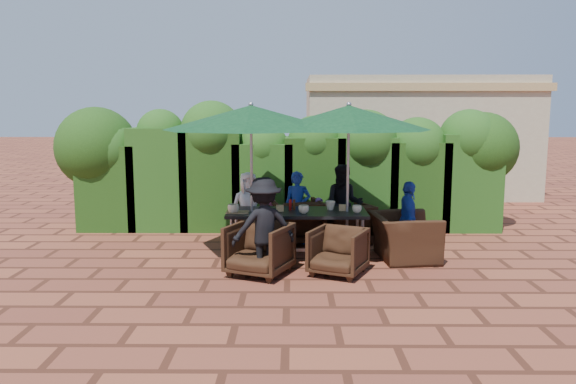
{
  "coord_description": "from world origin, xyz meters",
  "views": [
    {
      "loc": [
        0.06,
        -8.65,
        2.34
      ],
      "look_at": [
        -0.0,
        0.4,
        1.01
      ],
      "focal_mm": 35.0,
      "sensor_mm": 36.0,
      "label": 1
    }
  ],
  "objects_px": {
    "chair_near_right": "(338,249)",
    "chair_end_right": "(404,229)",
    "umbrella_left": "(251,118)",
    "chair_near_left": "(259,247)",
    "chair_far_left": "(252,222)",
    "chair_far_mid": "(297,219)",
    "umbrella_right": "(349,118)",
    "dining_table": "(297,216)",
    "chair_far_right": "(348,221)"
  },
  "relations": [
    {
      "from": "umbrella_left",
      "to": "umbrella_right",
      "type": "height_order",
      "value": "same"
    },
    {
      "from": "chair_near_left",
      "to": "chair_near_right",
      "type": "bearing_deg",
      "value": 24.61
    },
    {
      "from": "chair_far_right",
      "to": "chair_end_right",
      "type": "bearing_deg",
      "value": 102.73
    },
    {
      "from": "chair_near_left",
      "to": "chair_near_right",
      "type": "distance_m",
      "value": 1.13
    },
    {
      "from": "chair_far_left",
      "to": "chair_far_right",
      "type": "relative_size",
      "value": 0.93
    },
    {
      "from": "chair_far_mid",
      "to": "chair_near_left",
      "type": "distance_m",
      "value": 1.98
    },
    {
      "from": "chair_far_mid",
      "to": "chair_far_right",
      "type": "height_order",
      "value": "chair_far_mid"
    },
    {
      "from": "chair_near_right",
      "to": "chair_end_right",
      "type": "height_order",
      "value": "chair_end_right"
    },
    {
      "from": "chair_far_left",
      "to": "chair_near_left",
      "type": "bearing_deg",
      "value": 95.92
    },
    {
      "from": "chair_far_left",
      "to": "chair_far_mid",
      "type": "xyz_separation_m",
      "value": [
        0.79,
        -0.1,
        0.07
      ]
    },
    {
      "from": "chair_near_left",
      "to": "chair_far_right",
      "type": "bearing_deg",
      "value": 77.01
    },
    {
      "from": "umbrella_right",
      "to": "chair_near_right",
      "type": "relative_size",
      "value": 3.47
    },
    {
      "from": "umbrella_left",
      "to": "chair_near_right",
      "type": "relative_size",
      "value": 3.72
    },
    {
      "from": "umbrella_left",
      "to": "chair_end_right",
      "type": "height_order",
      "value": "umbrella_left"
    },
    {
      "from": "chair_end_right",
      "to": "dining_table",
      "type": "bearing_deg",
      "value": 81.27
    },
    {
      "from": "umbrella_left",
      "to": "chair_end_right",
      "type": "relative_size",
      "value": 2.53
    },
    {
      "from": "chair_near_right",
      "to": "chair_end_right",
      "type": "relative_size",
      "value": 0.68
    },
    {
      "from": "chair_far_left",
      "to": "chair_near_left",
      "type": "distance_m",
      "value": 2.02
    },
    {
      "from": "dining_table",
      "to": "chair_far_left",
      "type": "xyz_separation_m",
      "value": [
        -0.79,
        1.03,
        -0.31
      ]
    },
    {
      "from": "umbrella_right",
      "to": "chair_far_mid",
      "type": "xyz_separation_m",
      "value": [
        -0.79,
        0.96,
        -1.78
      ]
    },
    {
      "from": "chair_far_mid",
      "to": "chair_far_left",
      "type": "bearing_deg",
      "value": -20.65
    },
    {
      "from": "umbrella_left",
      "to": "chair_end_right",
      "type": "xyz_separation_m",
      "value": [
        2.4,
        -0.05,
        -1.74
      ]
    },
    {
      "from": "dining_table",
      "to": "umbrella_left",
      "type": "xyz_separation_m",
      "value": [
        -0.71,
        -0.06,
        1.54
      ]
    },
    {
      "from": "chair_far_left",
      "to": "chair_near_left",
      "type": "height_order",
      "value": "chair_near_left"
    },
    {
      "from": "dining_table",
      "to": "chair_near_left",
      "type": "distance_m",
      "value": 1.15
    },
    {
      "from": "dining_table",
      "to": "chair_end_right",
      "type": "bearing_deg",
      "value": -3.43
    },
    {
      "from": "chair_near_left",
      "to": "chair_end_right",
      "type": "relative_size",
      "value": 0.75
    },
    {
      "from": "umbrella_left",
      "to": "chair_far_mid",
      "type": "xyz_separation_m",
      "value": [
        0.72,
        0.99,
        -1.78
      ]
    },
    {
      "from": "umbrella_left",
      "to": "chair_end_right",
      "type": "bearing_deg",
      "value": -1.08
    },
    {
      "from": "chair_far_mid",
      "to": "chair_far_right",
      "type": "distance_m",
      "value": 0.9
    },
    {
      "from": "umbrella_right",
      "to": "umbrella_left",
      "type": "bearing_deg",
      "value": -178.88
    },
    {
      "from": "chair_far_mid",
      "to": "umbrella_right",
      "type": "bearing_deg",
      "value": 116.06
    },
    {
      "from": "dining_table",
      "to": "chair_far_right",
      "type": "relative_size",
      "value": 2.81
    },
    {
      "from": "umbrella_right",
      "to": "chair_end_right",
      "type": "distance_m",
      "value": 1.95
    },
    {
      "from": "chair_near_right",
      "to": "chair_far_left",
      "type": "bearing_deg",
      "value": 149.48
    },
    {
      "from": "chair_far_right",
      "to": "chair_near_left",
      "type": "relative_size",
      "value": 0.96
    },
    {
      "from": "dining_table",
      "to": "umbrella_right",
      "type": "xyz_separation_m",
      "value": [
        0.8,
        -0.03,
        1.54
      ]
    },
    {
      "from": "chair_near_right",
      "to": "chair_end_right",
      "type": "distance_m",
      "value": 1.4
    },
    {
      "from": "chair_far_mid",
      "to": "chair_near_right",
      "type": "xyz_separation_m",
      "value": [
        0.57,
        -1.89,
        -0.06
      ]
    },
    {
      "from": "dining_table",
      "to": "chair_far_right",
      "type": "height_order",
      "value": "chair_far_right"
    },
    {
      "from": "chair_near_right",
      "to": "chair_far_right",
      "type": "bearing_deg",
      "value": 105.35
    },
    {
      "from": "chair_end_right",
      "to": "umbrella_right",
      "type": "bearing_deg",
      "value": 79.92
    },
    {
      "from": "chair_near_left",
      "to": "chair_end_right",
      "type": "height_order",
      "value": "chair_end_right"
    },
    {
      "from": "chair_far_right",
      "to": "chair_end_right",
      "type": "relative_size",
      "value": 0.72
    },
    {
      "from": "chair_far_right",
      "to": "umbrella_right",
      "type": "bearing_deg",
      "value": 60.1
    },
    {
      "from": "chair_far_left",
      "to": "chair_end_right",
      "type": "bearing_deg",
      "value": 154.49
    },
    {
      "from": "umbrella_left",
      "to": "chair_near_right",
      "type": "bearing_deg",
      "value": -35.0
    },
    {
      "from": "chair_far_left",
      "to": "umbrella_right",
      "type": "bearing_deg",
      "value": 145.33
    },
    {
      "from": "umbrella_left",
      "to": "chair_near_left",
      "type": "bearing_deg",
      "value": -79.92
    },
    {
      "from": "chair_far_left",
      "to": "chair_far_right",
      "type": "height_order",
      "value": "chair_far_right"
    }
  ]
}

